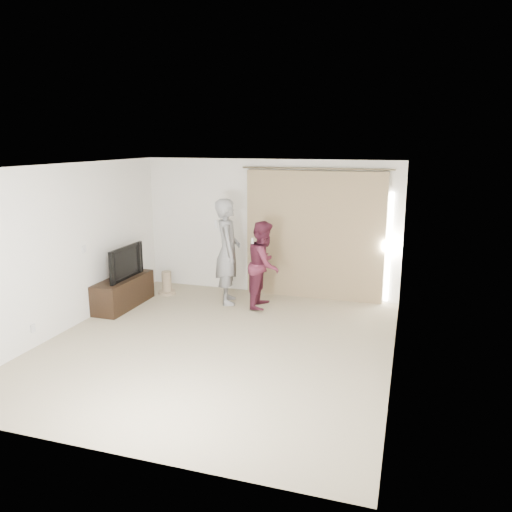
# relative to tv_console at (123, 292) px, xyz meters

# --- Properties ---
(floor) EXTENTS (5.50, 5.50, 0.00)m
(floor) POSITION_rel_tv_console_xyz_m (2.27, -1.13, -0.27)
(floor) COLOR tan
(floor) RESTS_ON ground
(wall_back) EXTENTS (5.00, 0.04, 2.60)m
(wall_back) POSITION_rel_tv_console_xyz_m (2.27, 1.62, 1.03)
(wall_back) COLOR white
(wall_back) RESTS_ON ground
(wall_left) EXTENTS (0.04, 5.50, 2.60)m
(wall_left) POSITION_rel_tv_console_xyz_m (-0.23, -1.13, 1.03)
(wall_left) COLOR white
(wall_left) RESTS_ON ground
(ceiling) EXTENTS (5.00, 5.50, 0.01)m
(ceiling) POSITION_rel_tv_console_xyz_m (2.27, -1.13, 2.33)
(ceiling) COLOR silver
(ceiling) RESTS_ON wall_back
(curtain) EXTENTS (2.80, 0.11, 2.46)m
(curtain) POSITION_rel_tv_console_xyz_m (3.18, 1.55, 0.94)
(curtain) COLOR tan
(curtain) RESTS_ON ground
(tv_console) EXTENTS (0.48, 1.38, 0.53)m
(tv_console) POSITION_rel_tv_console_xyz_m (0.00, 0.00, 0.00)
(tv_console) COLOR black
(tv_console) RESTS_ON ground
(tv) EXTENTS (0.14, 1.02, 0.59)m
(tv) POSITION_rel_tv_console_xyz_m (0.00, 0.00, 0.56)
(tv) COLOR black
(tv) RESTS_ON tv_console
(scratching_post) EXTENTS (0.34, 0.34, 0.45)m
(scratching_post) POSITION_rel_tv_console_xyz_m (0.39, 0.91, -0.09)
(scratching_post) COLOR tan
(scratching_post) RESTS_ON ground
(person_man) EXTENTS (0.69, 0.83, 1.93)m
(person_man) POSITION_rel_tv_console_xyz_m (1.73, 0.78, 0.70)
(person_man) COLOR gray
(person_man) RESTS_ON ground
(person_woman) EXTENTS (0.63, 0.79, 1.56)m
(person_woman) POSITION_rel_tv_console_xyz_m (2.43, 0.76, 0.52)
(person_woman) COLOR #581E31
(person_woman) RESTS_ON ground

